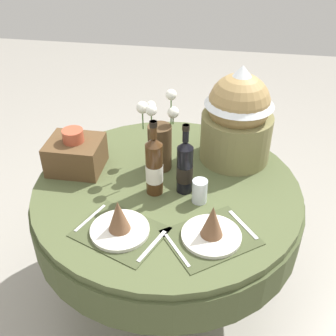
# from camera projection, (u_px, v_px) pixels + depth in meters

# --- Properties ---
(ground) EXTENTS (8.00, 8.00, 0.00)m
(ground) POSITION_uv_depth(u_px,v_px,m) (167.00, 289.00, 2.37)
(ground) COLOR #9E998E
(dining_table) EXTENTS (1.26, 1.26, 0.74)m
(dining_table) POSITION_uv_depth(u_px,v_px,m) (167.00, 208.00, 2.03)
(dining_table) COLOR #4C5633
(dining_table) RESTS_ON ground
(place_setting_left) EXTENTS (0.41, 0.37, 0.16)m
(place_setting_left) POSITION_uv_depth(u_px,v_px,m) (119.00, 224.00, 1.67)
(place_setting_left) COLOR #41492B
(place_setting_left) RESTS_ON dining_table
(place_setting_right) EXTENTS (0.43, 0.41, 0.16)m
(place_setting_right) POSITION_uv_depth(u_px,v_px,m) (212.00, 229.00, 1.64)
(place_setting_right) COLOR #41492B
(place_setting_right) RESTS_ON dining_table
(flower_vase) EXTENTS (0.18, 0.23, 0.40)m
(flower_vase) POSITION_uv_depth(u_px,v_px,m) (159.00, 140.00, 1.99)
(flower_vase) COLOR #47331E
(flower_vase) RESTS_ON dining_table
(wine_bottle_left) EXTENTS (0.08, 0.08, 0.36)m
(wine_bottle_left) POSITION_uv_depth(u_px,v_px,m) (154.00, 166.00, 1.83)
(wine_bottle_left) COLOR #422814
(wine_bottle_left) RESTS_ON dining_table
(wine_bottle_centre) EXTENTS (0.07, 0.07, 0.34)m
(wine_bottle_centre) POSITION_uv_depth(u_px,v_px,m) (185.00, 167.00, 1.85)
(wine_bottle_centre) COLOR black
(wine_bottle_centre) RESTS_ON dining_table
(tumbler_near_left) EXTENTS (0.07, 0.07, 0.11)m
(tumbler_near_left) POSITION_uv_depth(u_px,v_px,m) (200.00, 191.00, 1.83)
(tumbler_near_left) COLOR silver
(tumbler_near_left) RESTS_ON dining_table
(gift_tub_back_right) EXTENTS (0.35, 0.35, 0.49)m
(gift_tub_back_right) POSITION_uv_depth(u_px,v_px,m) (238.00, 112.00, 2.00)
(gift_tub_back_right) COLOR olive
(gift_tub_back_right) RESTS_ON dining_table
(woven_basket_side_left) EXTENTS (0.26, 0.22, 0.21)m
(woven_basket_side_left) POSITION_uv_depth(u_px,v_px,m) (76.00, 154.00, 2.02)
(woven_basket_side_left) COLOR brown
(woven_basket_side_left) RESTS_ON dining_table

